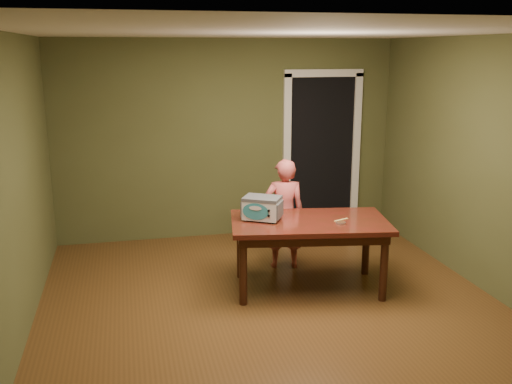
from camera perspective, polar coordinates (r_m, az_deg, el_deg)
floor at (r=5.59m, az=2.06°, el=-11.97°), size 5.00×5.00×0.00m
room_shell at (r=5.08m, az=2.23°, el=5.61°), size 4.52×5.02×2.61m
doorway at (r=8.19m, az=5.86°, el=4.16°), size 1.10×0.66×2.25m
dining_table at (r=5.91m, az=5.34°, el=-3.75°), size 1.72×1.15×0.75m
toy_oven at (r=5.84m, az=0.61°, el=-1.54°), size 0.46×0.41×0.24m
baking_pan at (r=5.79m, az=8.47°, el=-3.06°), size 0.10×0.10×0.02m
spatula at (r=5.92m, az=8.52°, el=-2.77°), size 0.18×0.09×0.01m
child at (r=6.50m, az=2.82°, el=-2.19°), size 0.51×0.38×1.27m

